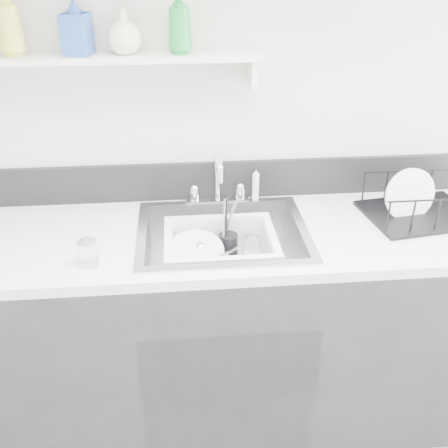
{
  "coord_description": "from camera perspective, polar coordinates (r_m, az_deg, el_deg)",
  "views": [
    {
      "loc": [
        -0.15,
        -0.52,
        1.89
      ],
      "look_at": [
        0.0,
        1.14,
        0.98
      ],
      "focal_mm": 42.0,
      "sensor_mm": 36.0,
      "label": 1
    }
  ],
  "objects": [
    {
      "name": "bowl_small",
      "position": [
        1.99,
        1.77,
        -5.2
      ],
      "size": [
        0.12,
        0.12,
        0.03
      ],
      "primitive_type": "imported",
      "rotation": [
        0.0,
        0.0,
        0.15
      ],
      "color": "white",
      "rests_on": "wash_tub"
    },
    {
      "name": "soap_bottle_c",
      "position": [
        1.96,
        -10.84,
        19.92
      ],
      "size": [
        0.16,
        0.16,
        0.15
      ],
      "primitive_type": "imported",
      "rotation": [
        0.0,
        0.0,
        -0.43
      ],
      "color": "beige",
      "rests_on": "wall_shelf"
    },
    {
      "name": "ladle",
      "position": [
        2.03,
        -1.1,
        -3.72
      ],
      "size": [
        0.26,
        0.23,
        0.07
      ],
      "primitive_type": null,
      "rotation": [
        0.0,
        0.0,
        -0.67
      ],
      "color": "silver",
      "rests_on": "wash_tub"
    },
    {
      "name": "utensil_cup",
      "position": [
        2.09,
        0.47,
        -2.08
      ],
      "size": [
        0.07,
        0.07,
        0.25
      ],
      "rotation": [
        0.0,
        0.0,
        0.32
      ],
      "color": "black",
      "rests_on": "wash_tub"
    },
    {
      "name": "wash_tub",
      "position": [
        2.0,
        -0.38,
        -3.27
      ],
      "size": [
        0.45,
        0.37,
        0.16
      ],
      "primitive_type": null,
      "rotation": [
        0.0,
        0.0,
        0.08
      ],
      "color": "white",
      "rests_on": "sink"
    },
    {
      "name": "side_sprayer",
      "position": [
        2.18,
        3.46,
        4.25
      ],
      "size": [
        0.03,
        0.03,
        0.14
      ],
      "primitive_type": "cylinder",
      "color": "white",
      "rests_on": "counter_run"
    },
    {
      "name": "room_shell",
      "position": [
        0.94,
        4.39,
        15.88
      ],
      "size": [
        3.5,
        3.0,
        2.6
      ],
      "color": "silver",
      "rests_on": "ground"
    },
    {
      "name": "tumbler_in_tub",
      "position": [
        2.05,
        2.98,
        -2.8
      ],
      "size": [
        0.09,
        0.09,
        0.11
      ],
      "primitive_type": "cylinder",
      "rotation": [
        0.0,
        0.0,
        0.24
      ],
      "color": "white",
      "rests_on": "wash_tub"
    },
    {
      "name": "tumbler_counter",
      "position": [
        1.81,
        -14.55,
        -3.07
      ],
      "size": [
        0.07,
        0.07,
        0.09
      ],
      "primitive_type": "cylinder",
      "rotation": [
        0.0,
        0.0,
        0.09
      ],
      "color": "white",
      "rests_on": "counter_run"
    },
    {
      "name": "backsplash",
      "position": [
        2.2,
        -0.83,
        4.8
      ],
      "size": [
        3.2,
        0.02,
        0.16
      ],
      "primitive_type": "cube",
      "color": "black",
      "rests_on": "counter_run"
    },
    {
      "name": "sink",
      "position": [
        2.02,
        -0.13,
        -3.06
      ],
      "size": [
        0.64,
        0.52,
        0.2
      ],
      "primitive_type": null,
      "color": "silver",
      "rests_on": "counter_run"
    },
    {
      "name": "wall_shelf",
      "position": [
        1.98,
        -11.38,
        17.15
      ],
      "size": [
        1.0,
        0.16,
        0.12
      ],
      "color": "silver",
      "rests_on": "room_shell"
    },
    {
      "name": "plate_stack",
      "position": [
        2.03,
        -2.93,
        -3.92
      ],
      "size": [
        0.28,
        0.27,
        0.11
      ],
      "rotation": [
        0.0,
        0.0,
        -0.43
      ],
      "color": "white",
      "rests_on": "wash_tub"
    },
    {
      "name": "soap_bottle_b",
      "position": [
        1.98,
        -15.84,
        20.2
      ],
      "size": [
        0.11,
        0.11,
        0.2
      ],
      "primitive_type": "imported",
      "rotation": [
        0.0,
        0.0,
        -0.2
      ],
      "color": "#2651A4",
      "rests_on": "wall_shelf"
    },
    {
      "name": "counter_run",
      "position": [
        2.23,
        -0.12,
        -11.15
      ],
      "size": [
        3.2,
        0.62,
        0.92
      ],
      "color": "#27272A",
      "rests_on": "ground"
    },
    {
      "name": "soap_bottle_d",
      "position": [
        1.94,
        -4.87,
        21.13
      ],
      "size": [
        0.11,
        0.11,
        0.22
      ],
      "primitive_type": "imported",
      "rotation": [
        0.0,
        0.0,
        -0.39
      ],
      "color": "#198530",
      "rests_on": "wall_shelf"
    },
    {
      "name": "faucet",
      "position": [
        2.16,
        -0.72,
        3.76
      ],
      "size": [
        0.26,
        0.18,
        0.23
      ],
      "color": "silver",
      "rests_on": "counter_run"
    },
    {
      "name": "soap_bottle_a",
      "position": [
        2.02,
        -22.42,
        19.8
      ],
      "size": [
        0.1,
        0.1,
        0.23
      ],
      "primitive_type": "imported",
      "rotation": [
        0.0,
        0.0,
        0.1
      ],
      "color": "gold",
      "rests_on": "wall_shelf"
    },
    {
      "name": "dish_rack",
      "position": [
        2.19,
        20.76,
        2.56
      ],
      "size": [
        0.46,
        0.37,
        0.15
      ],
      "primitive_type": null,
      "rotation": [
        0.0,
        0.0,
        0.15
      ],
      "color": "black",
      "rests_on": "counter_run"
    }
  ]
}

